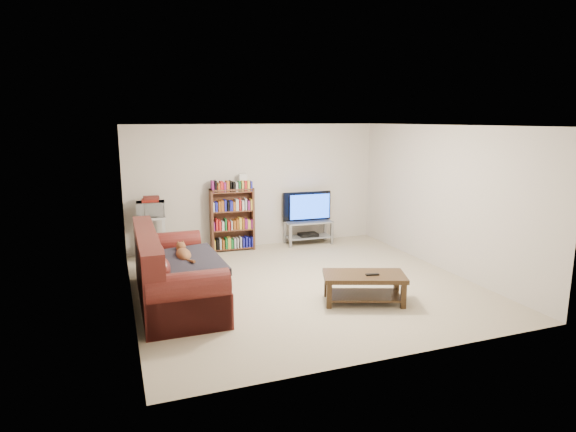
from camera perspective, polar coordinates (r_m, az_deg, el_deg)
name	(u,v)px	position (r m, az deg, el deg)	size (l,w,h in m)	color
floor	(303,284)	(7.47, 1.80, -8.06)	(5.00, 5.00, 0.00)	#C3B291
ceiling	(304,126)	(7.05, 1.92, 10.67)	(5.00, 5.00, 0.00)	white
wall_back	(256,186)	(9.50, -3.82, 3.57)	(5.00, 5.00, 0.00)	beige
wall_front	(396,249)	(4.99, 12.70, -3.84)	(5.00, 5.00, 0.00)	beige
wall_left	(127,219)	(6.66, -18.51, -0.36)	(5.00, 5.00, 0.00)	beige
wall_right	(443,198)	(8.42, 17.85, 2.04)	(5.00, 5.00, 0.00)	beige
sofa	(171,278)	(6.86, -13.74, -7.12)	(1.05, 2.38, 1.01)	#591B17
blanket	(186,263)	(6.66, -12.02, -5.50)	(0.92, 1.19, 0.10)	black
cat	(183,255)	(6.84, -12.29, -4.52)	(0.26, 0.65, 0.19)	brown
coffee_table	(364,283)	(6.76, 9.00, -7.81)	(1.24, 0.91, 0.40)	#332212
remote	(372,274)	(6.69, 9.97, -6.84)	(0.18, 0.05, 0.02)	black
tv_stand	(308,228)	(9.74, 2.42, -1.47)	(0.96, 0.46, 0.47)	#999EA3
television	(308,207)	(9.66, 2.44, 1.09)	(1.02, 0.13, 0.58)	black
dvd_player	(308,235)	(9.77, 2.42, -2.22)	(0.38, 0.26, 0.06)	black
bookshelf	(232,219)	(9.27, -6.62, -0.31)	(0.84, 0.29, 1.20)	#512D1C
shelf_clutter	(236,183)	(9.19, -6.13, 3.95)	(0.61, 0.19, 0.28)	silver
microwave_stand	(152,232)	(8.97, -15.82, -1.83)	(0.52, 0.39, 0.79)	silver
microwave	(151,209)	(8.88, -15.96, 0.79)	(0.48, 0.33, 0.27)	silver
game_boxes	(150,200)	(8.86, -16.02, 1.80)	(0.29, 0.25, 0.05)	maroon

